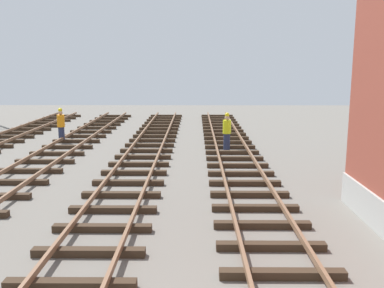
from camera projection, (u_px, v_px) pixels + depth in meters
track_worker_foreground at (227, 132)px, 20.80m from camera, size 0.40×0.40×1.87m
track_worker_distant at (61, 125)px, 22.98m from camera, size 0.40×0.40×1.87m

